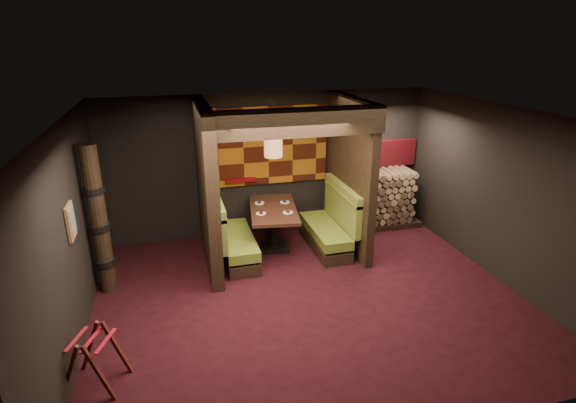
{
  "coord_description": "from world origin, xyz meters",
  "views": [
    {
      "loc": [
        -1.91,
        -5.75,
        3.87
      ],
      "look_at": [
        0.0,
        1.3,
        1.15
      ],
      "focal_mm": 28.0,
      "sensor_mm": 36.0,
      "label": 1
    }
  ],
  "objects_px": {
    "pendant_lamp": "(273,144)",
    "luggage_rack": "(94,357)",
    "dining_table": "(273,220)",
    "totem_column": "(99,222)",
    "booth_bench_right": "(330,228)",
    "firewood_stack": "(379,199)",
    "booth_bench_left": "(232,239)"
  },
  "relations": [
    {
      "from": "booth_bench_right",
      "to": "dining_table",
      "type": "relative_size",
      "value": 0.96
    },
    {
      "from": "totem_column",
      "to": "dining_table",
      "type": "bearing_deg",
      "value": 14.93
    },
    {
      "from": "booth_bench_left",
      "to": "pendant_lamp",
      "type": "bearing_deg",
      "value": 12.13
    },
    {
      "from": "booth_bench_right",
      "to": "luggage_rack",
      "type": "xyz_separation_m",
      "value": [
        -3.9,
        -2.73,
        -0.03
      ]
    },
    {
      "from": "dining_table",
      "to": "luggage_rack",
      "type": "bearing_deg",
      "value": -133.87
    },
    {
      "from": "dining_table",
      "to": "firewood_stack",
      "type": "bearing_deg",
      "value": 11.04
    },
    {
      "from": "booth_bench_right",
      "to": "pendant_lamp",
      "type": "distance_m",
      "value": 1.97
    },
    {
      "from": "dining_table",
      "to": "luggage_rack",
      "type": "height_order",
      "value": "dining_table"
    },
    {
      "from": "booth_bench_left",
      "to": "firewood_stack",
      "type": "bearing_deg",
      "value": 12.17
    },
    {
      "from": "pendant_lamp",
      "to": "firewood_stack",
      "type": "xyz_separation_m",
      "value": [
        2.41,
        0.52,
        -1.44
      ]
    },
    {
      "from": "booth_bench_right",
      "to": "firewood_stack",
      "type": "bearing_deg",
      "value": 27.35
    },
    {
      "from": "pendant_lamp",
      "to": "totem_column",
      "type": "relative_size",
      "value": 0.43
    },
    {
      "from": "booth_bench_right",
      "to": "luggage_rack",
      "type": "bearing_deg",
      "value": -145.05
    },
    {
      "from": "booth_bench_left",
      "to": "luggage_rack",
      "type": "relative_size",
      "value": 1.97
    },
    {
      "from": "booth_bench_right",
      "to": "luggage_rack",
      "type": "relative_size",
      "value": 1.97
    },
    {
      "from": "pendant_lamp",
      "to": "booth_bench_right",
      "type": "bearing_deg",
      "value": -9.58
    },
    {
      "from": "booth_bench_left",
      "to": "pendant_lamp",
      "type": "height_order",
      "value": "pendant_lamp"
    },
    {
      "from": "totem_column",
      "to": "firewood_stack",
      "type": "bearing_deg",
      "value": 13.19
    },
    {
      "from": "booth_bench_right",
      "to": "luggage_rack",
      "type": "distance_m",
      "value": 4.76
    },
    {
      "from": "booth_bench_left",
      "to": "dining_table",
      "type": "bearing_deg",
      "value": 15.37
    },
    {
      "from": "dining_table",
      "to": "totem_column",
      "type": "relative_size",
      "value": 0.7
    },
    {
      "from": "booth_bench_left",
      "to": "dining_table",
      "type": "xyz_separation_m",
      "value": [
        0.83,
        0.23,
        0.19
      ]
    },
    {
      "from": "booth_bench_right",
      "to": "pendant_lamp",
      "type": "bearing_deg",
      "value": 170.42
    },
    {
      "from": "pendant_lamp",
      "to": "luggage_rack",
      "type": "distance_m",
      "value": 4.4
    },
    {
      "from": "pendant_lamp",
      "to": "luggage_rack",
      "type": "relative_size",
      "value": 1.26
    },
    {
      "from": "booth_bench_right",
      "to": "firewood_stack",
      "type": "xyz_separation_m",
      "value": [
        1.35,
        0.7,
        0.21
      ]
    },
    {
      "from": "booth_bench_right",
      "to": "totem_column",
      "type": "bearing_deg",
      "value": -172.14
    },
    {
      "from": "booth_bench_left",
      "to": "firewood_stack",
      "type": "distance_m",
      "value": 3.33
    },
    {
      "from": "booth_bench_left",
      "to": "booth_bench_right",
      "type": "distance_m",
      "value": 1.89
    },
    {
      "from": "booth_bench_left",
      "to": "booth_bench_right",
      "type": "xyz_separation_m",
      "value": [
        1.89,
        0.0,
        0.0
      ]
    },
    {
      "from": "booth_bench_left",
      "to": "pendant_lamp",
      "type": "distance_m",
      "value": 1.86
    },
    {
      "from": "dining_table",
      "to": "totem_column",
      "type": "xyz_separation_m",
      "value": [
        -2.92,
        -0.78,
        0.6
      ]
    }
  ]
}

